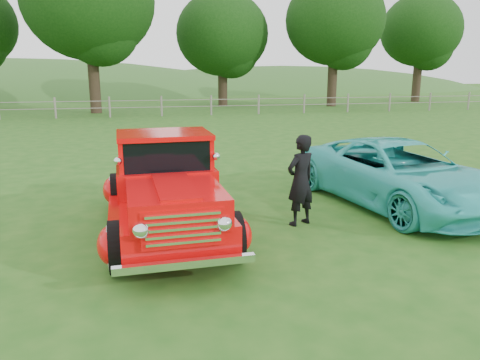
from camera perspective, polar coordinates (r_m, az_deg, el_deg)
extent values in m
plane|color=#1F5316|center=(7.25, 0.17, -9.38)|extent=(140.00, 140.00, 0.00)
ellipsoid|color=#2F5F23|center=(67.06, -26.70, 5.42)|extent=(84.00, 60.00, 18.00)
ellipsoid|color=#2F5F23|center=(72.11, 5.03, 8.15)|extent=(72.00, 52.00, 14.00)
cube|color=slate|center=(28.65, -9.55, 8.78)|extent=(48.00, 0.04, 0.04)
cube|color=slate|center=(28.62, -9.58, 9.57)|extent=(48.00, 0.04, 0.04)
cylinder|color=black|center=(31.63, -17.40, 12.18)|extent=(0.70, 0.70, 4.84)
ellipsoid|color=black|center=(31.87, -17.99, 20.10)|extent=(8.00, 8.00, 7.20)
cylinder|color=black|center=(36.11, -2.13, 11.99)|extent=(0.70, 0.70, 3.74)
ellipsoid|color=black|center=(36.18, -2.18, 17.38)|extent=(6.80, 6.80, 6.12)
cylinder|color=black|center=(36.51, 11.20, 12.28)|extent=(0.70, 0.70, 4.40)
ellipsoid|color=black|center=(36.66, 11.50, 18.54)|extent=(7.20, 7.20, 6.48)
cylinder|color=black|center=(43.41, 20.78, 11.69)|extent=(0.70, 0.70, 4.18)
ellipsoid|color=black|center=(43.51, 21.21, 16.68)|extent=(6.60, 6.60, 5.94)
cylinder|color=black|center=(6.83, -14.72, -7.91)|extent=(0.27, 0.77, 0.76)
cylinder|color=black|center=(6.99, -0.91, -6.92)|extent=(0.27, 0.77, 0.76)
cylinder|color=black|center=(9.78, -14.76, -1.39)|extent=(0.27, 0.77, 0.76)
cylinder|color=black|center=(9.90, -5.13, -0.82)|extent=(0.27, 0.77, 0.76)
cube|color=red|center=(8.26, -9.07, -2.40)|extent=(1.72, 4.66, 0.44)
ellipsoid|color=red|center=(6.81, -15.33, -7.63)|extent=(0.44, 0.76, 0.54)
ellipsoid|color=red|center=(7.00, -0.35, -6.56)|extent=(0.44, 0.76, 0.54)
ellipsoid|color=red|center=(9.77, -15.18, -1.19)|extent=(0.44, 0.76, 0.54)
ellipsoid|color=red|center=(9.90, -4.73, -0.57)|extent=(0.44, 0.76, 0.54)
cube|color=red|center=(6.67, -7.88, -2.72)|extent=(1.39, 1.65, 0.42)
cube|color=red|center=(8.07, -9.11, 0.21)|extent=(1.64, 1.41, 0.44)
cube|color=black|center=(7.97, -9.23, 3.50)|extent=(1.48, 1.17, 0.50)
cube|color=red|center=(7.93, -9.31, 5.50)|extent=(1.56, 1.27, 0.08)
cube|color=red|center=(9.49, -9.95, 1.93)|extent=(1.25, 1.99, 0.45)
cube|color=white|center=(5.94, -6.92, -5.96)|extent=(1.07, 0.14, 0.50)
cube|color=white|center=(6.01, -6.67, -10.14)|extent=(1.81, 0.17, 0.10)
cube|color=white|center=(10.64, -10.31, 0.25)|extent=(1.71, 0.16, 0.10)
imported|color=#2FBFBB|center=(10.26, 18.71, 0.76)|extent=(3.08, 5.23, 1.37)
imported|color=black|center=(8.54, 7.39, -0.04)|extent=(0.72, 0.62, 1.67)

